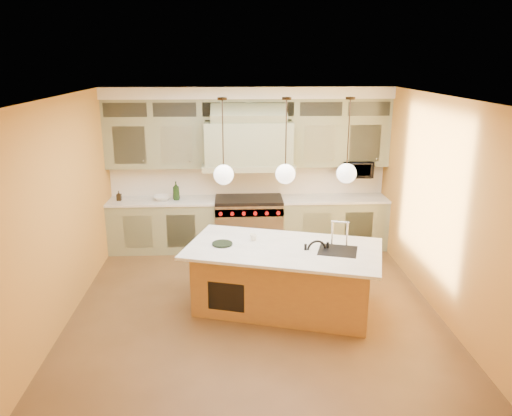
{
  "coord_description": "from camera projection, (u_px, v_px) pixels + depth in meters",
  "views": [
    {
      "loc": [
        -0.29,
        -6.46,
        3.36
      ],
      "look_at": [
        0.06,
        0.7,
        1.2
      ],
      "focal_mm": 35.0,
      "sensor_mm": 36.0,
      "label": 1
    }
  ],
  "objects": [
    {
      "name": "wall_right",
      "position": [
        435.0,
        203.0,
        6.86
      ],
      "size": [
        0.0,
        5.0,
        5.0
      ],
      "primitive_type": "plane",
      "rotation": [
        1.57,
        0.0,
        -1.57
      ],
      "color": "#C68836",
      "rests_on": "ground"
    },
    {
      "name": "fruit_bowl",
      "position": [
        163.0,
        198.0,
        8.87
      ],
      "size": [
        0.32,
        0.32,
        0.08
      ],
      "primitive_type": "imported",
      "rotation": [
        0.0,
        0.0,
        0.03
      ],
      "color": "white",
      "rests_on": "back_cabinetry"
    },
    {
      "name": "kitchen_island",
      "position": [
        284.0,
        277.0,
        6.87
      ],
      "size": [
        2.85,
        2.03,
        1.35
      ],
      "rotation": [
        0.0,
        0.0,
        -0.29
      ],
      "color": "#B0813E",
      "rests_on": "floor"
    },
    {
      "name": "microwave",
      "position": [
        356.0,
        169.0,
        8.98
      ],
      "size": [
        0.54,
        0.37,
        0.3
      ],
      "primitive_type": "imported",
      "color": "black",
      "rests_on": "back_cabinetry"
    },
    {
      "name": "range",
      "position": [
        249.0,
        223.0,
        9.07
      ],
      "size": [
        1.2,
        0.74,
        0.96
      ],
      "color": "silver",
      "rests_on": "floor"
    },
    {
      "name": "wall_front",
      "position": [
        267.0,
        286.0,
        4.35
      ],
      "size": [
        5.0,
        0.0,
        5.0
      ],
      "primitive_type": "plane",
      "rotation": [
        -1.57,
        0.0,
        0.0
      ],
      "color": "#C68836",
      "rests_on": "ground"
    },
    {
      "name": "ceiling",
      "position": [
        254.0,
        96.0,
        6.32
      ],
      "size": [
        5.0,
        5.0,
        0.0
      ],
      "primitive_type": "plane",
      "rotation": [
        3.14,
        0.0,
        0.0
      ],
      "color": "white",
      "rests_on": "wall_back"
    },
    {
      "name": "counter_stool",
      "position": [
        319.0,
        276.0,
        6.62
      ],
      "size": [
        0.42,
        0.42,
        1.05
      ],
      "rotation": [
        0.0,
        0.0,
        0.16
      ],
      "color": "black",
      "rests_on": "floor"
    },
    {
      "name": "wall_back",
      "position": [
        248.0,
        167.0,
        9.13
      ],
      "size": [
        5.0,
        0.0,
        5.0
      ],
      "primitive_type": "plane",
      "rotation": [
        1.57,
        0.0,
        0.0
      ],
      "color": "#C68836",
      "rests_on": "ground"
    },
    {
      "name": "pendant_left",
      "position": [
        224.0,
        172.0,
        6.41
      ],
      "size": [
        0.26,
        0.26,
        1.11
      ],
      "color": "#2D2319",
      "rests_on": "ceiling"
    },
    {
      "name": "pendant_center",
      "position": [
        285.0,
        172.0,
        6.45
      ],
      "size": [
        0.26,
        0.26,
        1.11
      ],
      "color": "#2D2319",
      "rests_on": "ceiling"
    },
    {
      "name": "back_cabinetry",
      "position": [
        248.0,
        171.0,
        8.88
      ],
      "size": [
        5.0,
        0.77,
        2.9
      ],
      "color": "gray",
      "rests_on": "floor"
    },
    {
      "name": "pendant_right",
      "position": [
        347.0,
        171.0,
        6.49
      ],
      "size": [
        0.26,
        0.26,
        1.11
      ],
      "color": "#2D2319",
      "rests_on": "ceiling"
    },
    {
      "name": "cup",
      "position": [
        253.0,
        237.0,
        6.95
      ],
      "size": [
        0.1,
        0.1,
        0.09
      ],
      "primitive_type": "imported",
      "rotation": [
        0.0,
        0.0,
        0.0
      ],
      "color": "white",
      "rests_on": "kitchen_island"
    },
    {
      "name": "oil_bottle_a",
      "position": [
        176.0,
        191.0,
        8.84
      ],
      "size": [
        0.14,
        0.14,
        0.33
      ],
      "primitive_type": "imported",
      "rotation": [
        0.0,
        0.0,
        0.08
      ],
      "color": "black",
      "rests_on": "back_cabinetry"
    },
    {
      "name": "oil_bottle_b",
      "position": [
        119.0,
        196.0,
        8.82
      ],
      "size": [
        0.08,
        0.08,
        0.17
      ],
      "primitive_type": "imported",
      "rotation": [
        0.0,
        0.0,
        -0.05
      ],
      "color": "black",
      "rests_on": "back_cabinetry"
    },
    {
      "name": "floor",
      "position": [
        254.0,
        302.0,
        7.16
      ],
      "size": [
        5.0,
        5.0,
        0.0
      ],
      "primitive_type": "plane",
      "color": "#553A1D",
      "rests_on": "ground"
    },
    {
      "name": "wall_left",
      "position": [
        66.0,
        208.0,
        6.62
      ],
      "size": [
        0.0,
        5.0,
        5.0
      ],
      "primitive_type": "plane",
      "rotation": [
        1.57,
        0.0,
        1.57
      ],
      "color": "#C68836",
      "rests_on": "ground"
    }
  ]
}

